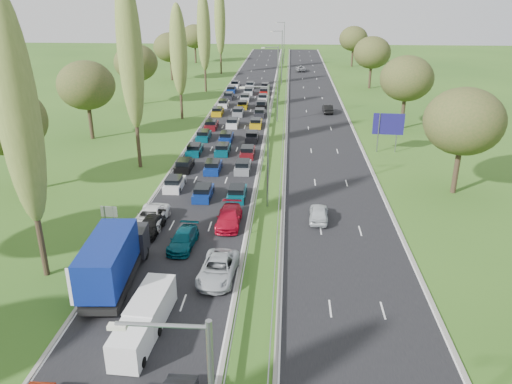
# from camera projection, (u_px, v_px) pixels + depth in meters

# --- Properties ---
(ground) EXTENTS (260.00, 260.00, 0.00)m
(ground) POSITION_uv_depth(u_px,v_px,m) (277.00, 119.00, 83.81)
(ground) COLOR #2C561B
(ground) RESTS_ON ground
(near_carriageway) EXTENTS (10.50, 215.00, 0.04)m
(near_carriageway) POSITION_uv_depth(u_px,v_px,m) (239.00, 115.00, 86.54)
(near_carriageway) COLOR black
(near_carriageway) RESTS_ON ground
(far_carriageway) EXTENTS (10.50, 215.00, 0.04)m
(far_carriageway) POSITION_uv_depth(u_px,v_px,m) (317.00, 116.00, 85.70)
(far_carriageway) COLOR black
(far_carriageway) RESTS_ON ground
(central_reservation) EXTENTS (2.36, 215.00, 0.32)m
(central_reservation) POSITION_uv_depth(u_px,v_px,m) (278.00, 112.00, 85.92)
(central_reservation) COLOR gray
(central_reservation) RESTS_ON ground
(lamp_columns) EXTENTS (0.18, 140.18, 12.00)m
(lamp_columns) POSITION_uv_depth(u_px,v_px,m) (278.00, 85.00, 79.72)
(lamp_columns) COLOR gray
(lamp_columns) RESTS_ON ground
(poplar_row) EXTENTS (2.80, 127.80, 22.44)m
(poplar_row) POSITION_uv_depth(u_px,v_px,m) (161.00, 49.00, 69.23)
(poplar_row) COLOR #2D2116
(poplar_row) RESTS_ON ground
(woodland_left) EXTENTS (8.00, 166.00, 11.10)m
(woodland_left) POSITION_uv_depth(u_px,v_px,m) (76.00, 90.00, 66.50)
(woodland_left) COLOR #2D2116
(woodland_left) RESTS_ON ground
(woodland_right) EXTENTS (8.00, 153.00, 11.10)m
(woodland_right) POSITION_uv_depth(u_px,v_px,m) (420.00, 88.00, 67.39)
(woodland_right) COLOR #2D2116
(woodland_right) RESTS_ON ground
(traffic_queue_fill) EXTENTS (9.10, 69.18, 0.80)m
(traffic_queue_fill) POSITION_uv_depth(u_px,v_px,m) (236.00, 119.00, 81.75)
(traffic_queue_fill) COLOR silver
(traffic_queue_fill) RESTS_ON ground
(near_car_2) EXTENTS (2.69, 5.60, 1.54)m
(near_car_2) POSITION_uv_depth(u_px,v_px,m) (150.00, 217.00, 45.23)
(near_car_2) COLOR white
(near_car_2) RESTS_ON near_carriageway
(near_car_3) EXTENTS (2.14, 4.68, 1.33)m
(near_car_3) POSITION_uv_depth(u_px,v_px,m) (150.00, 226.00, 43.87)
(near_car_3) COLOR black
(near_car_3) RESTS_ON near_carriageway
(near_car_7) EXTENTS (2.20, 4.82, 1.37)m
(near_car_7) POSITION_uv_depth(u_px,v_px,m) (183.00, 239.00, 41.36)
(near_car_7) COLOR #054452
(near_car_7) RESTS_ON near_carriageway
(near_car_10) EXTENTS (2.85, 5.63, 1.53)m
(near_car_10) POSITION_uv_depth(u_px,v_px,m) (218.00, 269.00, 36.81)
(near_car_10) COLOR #AEB4B8
(near_car_10) RESTS_ON near_carriageway
(near_car_11) EXTENTS (2.14, 5.20, 1.51)m
(near_car_11) POSITION_uv_depth(u_px,v_px,m) (229.00, 217.00, 45.26)
(near_car_11) COLOR #B40B23
(near_car_11) RESTS_ON near_carriageway
(far_car_0) EXTENTS (1.95, 4.35, 1.45)m
(far_car_0) POSITION_uv_depth(u_px,v_px,m) (319.00, 213.00, 46.22)
(far_car_0) COLOR silver
(far_car_0) RESTS_ON far_carriageway
(far_car_1) EXTENTS (1.73, 4.55, 1.48)m
(far_car_1) POSITION_uv_depth(u_px,v_px,m) (328.00, 109.00, 87.60)
(far_car_1) COLOR black
(far_car_1) RESTS_ON far_carriageway
(far_car_2) EXTENTS (2.65, 5.36, 1.46)m
(far_car_2) POSITION_uv_depth(u_px,v_px,m) (301.00, 68.00, 134.02)
(far_car_2) COLOR gray
(far_car_2) RESTS_ON far_carriageway
(blue_lorry) EXTENTS (2.65, 9.52, 4.02)m
(blue_lorry) POSITION_uv_depth(u_px,v_px,m) (113.00, 259.00, 35.55)
(blue_lorry) COLOR black
(blue_lorry) RESTS_ON near_carriageway
(white_van_front) EXTENTS (1.93, 4.93, 1.98)m
(white_van_front) POSITION_uv_depth(u_px,v_px,m) (152.00, 304.00, 32.22)
(white_van_front) COLOR silver
(white_van_front) RESTS_ON near_carriageway
(white_van_rear) EXTENTS (1.86, 4.73, 1.90)m
(white_van_rear) POSITION_uv_depth(u_px,v_px,m) (137.00, 333.00, 29.56)
(white_van_rear) COLOR white
(white_van_rear) RESTS_ON near_carriageway
(info_sign) EXTENTS (1.50, 0.20, 2.10)m
(info_sign) POSITION_uv_depth(u_px,v_px,m) (109.00, 214.00, 44.49)
(info_sign) COLOR gray
(info_sign) RESTS_ON ground
(direction_sign) EXTENTS (4.00, 0.38, 5.20)m
(direction_sign) POSITION_uv_depth(u_px,v_px,m) (388.00, 126.00, 65.03)
(direction_sign) COLOR gray
(direction_sign) RESTS_ON ground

